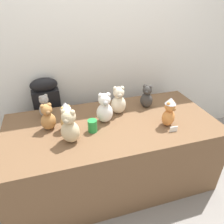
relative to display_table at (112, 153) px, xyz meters
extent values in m
plane|color=gray|center=(0.00, -0.25, -0.35)|extent=(10.00, 10.00, 0.00)
cube|color=silver|center=(0.00, 0.70, 0.95)|extent=(7.00, 0.08, 2.60)
cube|color=brown|center=(0.00, 0.00, 0.00)|extent=(1.93, 0.91, 0.71)
cube|color=black|center=(-0.56, 0.58, 0.07)|extent=(0.29, 0.14, 0.85)
ellipsoid|color=black|center=(-0.56, 0.58, 0.56)|extent=(0.29, 0.14, 0.15)
ellipsoid|color=#CCB78E|center=(-0.39, -0.15, 0.45)|extent=(0.19, 0.18, 0.19)
sphere|color=#CCB78E|center=(-0.39, -0.15, 0.58)|extent=(0.11, 0.11, 0.11)
sphere|color=#CCB78E|center=(-0.42, -0.14, 0.63)|extent=(0.04, 0.04, 0.04)
sphere|color=#CCB78E|center=(-0.36, -0.17, 0.63)|extent=(0.04, 0.04, 0.04)
sphere|color=#9D8E71|center=(-0.41, -0.20, 0.57)|extent=(0.05, 0.05, 0.05)
ellipsoid|color=#B27A42|center=(-0.55, 0.07, 0.43)|extent=(0.15, 0.14, 0.16)
sphere|color=#B27A42|center=(-0.55, 0.07, 0.55)|extent=(0.09, 0.09, 0.09)
sphere|color=#B27A42|center=(-0.58, 0.07, 0.59)|extent=(0.04, 0.04, 0.04)
sphere|color=#B27A42|center=(-0.52, 0.08, 0.59)|extent=(0.04, 0.04, 0.04)
sphere|color=olive|center=(-0.54, 0.03, 0.54)|extent=(0.04, 0.04, 0.04)
ellipsoid|color=beige|center=(0.11, 0.16, 0.44)|extent=(0.16, 0.14, 0.18)
sphere|color=beige|center=(0.11, 0.16, 0.58)|extent=(0.11, 0.11, 0.11)
sphere|color=beige|center=(0.08, 0.17, 0.62)|extent=(0.04, 0.04, 0.04)
sphere|color=beige|center=(0.15, 0.16, 0.62)|extent=(0.04, 0.04, 0.04)
sphere|color=#ABA08A|center=(0.11, 0.12, 0.57)|extent=(0.04, 0.04, 0.04)
ellipsoid|color=#D17F3D|center=(0.47, -0.17, 0.43)|extent=(0.16, 0.15, 0.15)
sphere|color=#D17F3D|center=(0.47, -0.17, 0.54)|extent=(0.09, 0.09, 0.09)
sphere|color=#D17F3D|center=(0.45, -0.18, 0.58)|extent=(0.03, 0.03, 0.03)
sphere|color=#D17F3D|center=(0.50, -0.16, 0.58)|extent=(0.03, 0.03, 0.03)
sphere|color=#A06536|center=(0.49, -0.20, 0.53)|extent=(0.04, 0.04, 0.04)
cone|color=silver|center=(0.47, -0.17, 0.60)|extent=(0.10, 0.10, 0.06)
ellipsoid|color=#383533|center=(0.43, 0.20, 0.43)|extent=(0.16, 0.16, 0.15)
sphere|color=#383533|center=(0.43, 0.20, 0.54)|extent=(0.09, 0.09, 0.09)
sphere|color=#383533|center=(0.40, 0.21, 0.58)|extent=(0.03, 0.03, 0.03)
sphere|color=#383533|center=(0.45, 0.18, 0.58)|extent=(0.03, 0.03, 0.03)
sphere|color=#32302E|center=(0.41, 0.16, 0.54)|extent=(0.04, 0.04, 0.04)
ellipsoid|color=white|center=(-0.05, 0.05, 0.44)|extent=(0.16, 0.14, 0.18)
sphere|color=white|center=(-0.05, 0.05, 0.58)|extent=(0.11, 0.11, 0.11)
sphere|color=white|center=(-0.09, 0.05, 0.62)|extent=(0.04, 0.04, 0.04)
sphere|color=white|center=(-0.02, 0.05, 0.62)|extent=(0.04, 0.04, 0.04)
sphere|color=#B4B3AF|center=(-0.06, 0.00, 0.57)|extent=(0.05, 0.05, 0.05)
ellipsoid|color=gray|center=(-0.57, 0.30, 0.43)|extent=(0.15, 0.14, 0.14)
sphere|color=gray|center=(-0.57, 0.30, 0.53)|extent=(0.09, 0.09, 0.09)
sphere|color=gray|center=(-0.59, 0.28, 0.57)|extent=(0.03, 0.03, 0.03)
sphere|color=gray|center=(-0.55, 0.31, 0.57)|extent=(0.03, 0.03, 0.03)
sphere|color=slate|center=(-0.55, 0.27, 0.52)|extent=(0.04, 0.04, 0.04)
ellipsoid|color=tan|center=(-0.39, 0.03, 0.43)|extent=(0.15, 0.14, 0.14)
sphere|color=tan|center=(-0.39, 0.03, 0.53)|extent=(0.09, 0.09, 0.09)
sphere|color=tan|center=(-0.42, 0.02, 0.57)|extent=(0.03, 0.03, 0.03)
sphere|color=tan|center=(-0.37, 0.04, 0.57)|extent=(0.03, 0.03, 0.03)
sphere|color=olive|center=(-0.38, 0.00, 0.52)|extent=(0.04, 0.04, 0.04)
cone|color=silver|center=(-0.39, 0.03, 0.58)|extent=(0.09, 0.09, 0.06)
cylinder|color=#238C3D|center=(-0.19, -0.07, 0.41)|extent=(0.08, 0.08, 0.11)
cube|color=white|center=(0.47, -0.27, 0.38)|extent=(0.07, 0.01, 0.05)
camera|label=1|loc=(-0.46, -1.53, 1.41)|focal=33.48mm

